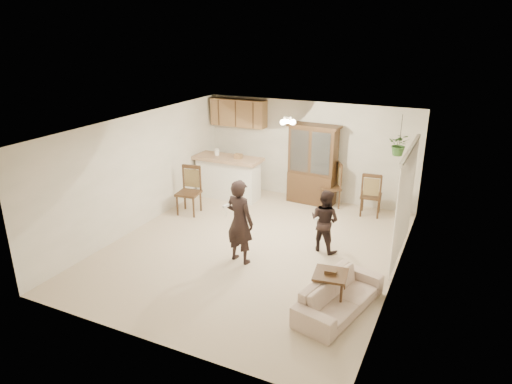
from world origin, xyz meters
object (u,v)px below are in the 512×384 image
at_px(chair_hutch_right, 370,203).
at_px(chair_hutch_left, 329,194).
at_px(sofa, 340,290).
at_px(side_table, 330,288).
at_px(chair_bar, 189,201).
at_px(adult, 240,217).
at_px(child, 325,219).
at_px(china_hutch, 313,165).

bearing_deg(chair_hutch_right, chair_hutch_left, -12.68).
distance_m(sofa, side_table, 0.22).
distance_m(sofa, chair_hutch_right, 4.14).
bearing_deg(sofa, chair_bar, 75.04).
relative_size(chair_bar, chair_hutch_left, 1.01).
bearing_deg(chair_hutch_right, adult, 55.56).
xyz_separation_m(chair_hutch_left, chair_hutch_right, (1.04, -0.11, -0.02)).
relative_size(child, chair_hutch_right, 1.26).
bearing_deg(child, side_table, 124.89).
bearing_deg(chair_hutch_left, chair_hutch_right, 53.77).
relative_size(child, chair_hutch_left, 1.20).
bearing_deg(side_table, sofa, -23.41).
bearing_deg(chair_hutch_left, sofa, -11.54).
xyz_separation_m(side_table, chair_hutch_left, (-1.26, 4.14, 0.02)).
distance_m(child, side_table, 1.96).
relative_size(side_table, chair_bar, 0.55).
bearing_deg(sofa, adult, 83.84).
xyz_separation_m(child, side_table, (0.66, -1.80, -0.38)).
bearing_deg(china_hutch, chair_hutch_right, -3.34).
relative_size(sofa, china_hutch, 0.94).
bearing_deg(adult, sofa, 171.72).
bearing_deg(chair_hutch_left, side_table, -13.53).
bearing_deg(sofa, china_hutch, 37.78).
distance_m(adult, side_table, 2.16).
relative_size(child, chair_bar, 1.18).
bearing_deg(china_hutch, chair_hutch_left, -5.42).
distance_m(china_hutch, chair_hutch_right, 1.68).
bearing_deg(chair_hutch_left, child, -16.08).
height_order(sofa, chair_hutch_right, chair_hutch_right).
xyz_separation_m(sofa, adult, (-2.15, 0.77, 0.53)).
xyz_separation_m(child, chair_hutch_right, (0.44, 2.23, -0.37)).
bearing_deg(chair_hutch_right, child, 71.83).
bearing_deg(child, chair_hutch_left, -60.87).
bearing_deg(side_table, chair_hutch_left, 106.93).
bearing_deg(chair_bar, china_hutch, 30.49).
bearing_deg(chair_bar, child, -16.23).
xyz_separation_m(adult, chair_bar, (-2.18, 1.58, -0.58)).
xyz_separation_m(side_table, chair_bar, (-4.14, 2.27, 0.03)).
bearing_deg(child, chair_hutch_right, -86.51).
distance_m(adult, chair_hutch_left, 3.57).
xyz_separation_m(sofa, china_hutch, (-1.93, 4.30, 0.62)).
height_order(child, chair_bar, child).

